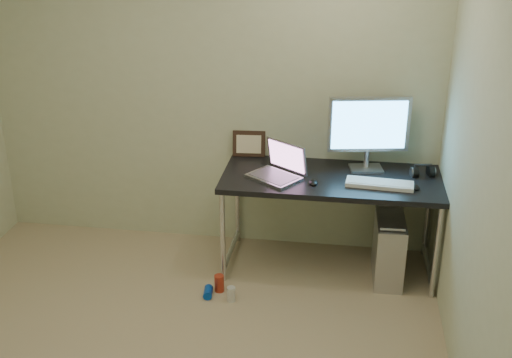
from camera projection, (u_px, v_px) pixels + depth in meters
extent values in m
cube|color=beige|center=(210.00, 91.00, 4.87)|extent=(3.50, 0.02, 2.50)
cube|color=beige|center=(491.00, 205.00, 3.05)|extent=(0.02, 3.50, 2.50)
cube|color=black|center=(331.00, 179.00, 4.64)|extent=(1.58, 0.69, 0.04)
cylinder|color=silver|center=(223.00, 238.00, 4.61)|extent=(0.04, 0.04, 0.71)
cylinder|color=silver|center=(237.00, 201.00, 5.16)|extent=(0.04, 0.04, 0.71)
cylinder|color=silver|center=(436.00, 253.00, 4.41)|extent=(0.04, 0.04, 0.71)
cylinder|color=silver|center=(428.00, 214.00, 4.96)|extent=(0.04, 0.04, 0.71)
cylinder|color=silver|center=(231.00, 250.00, 5.00)|extent=(0.04, 0.61, 0.04)
cylinder|color=silver|center=(428.00, 265.00, 4.80)|extent=(0.04, 0.61, 0.04)
cube|color=silver|center=(388.00, 249.00, 4.69)|extent=(0.21, 0.47, 0.48)
cylinder|color=#A8A7AE|center=(393.00, 229.00, 4.41)|extent=(0.17, 0.03, 0.02)
cylinder|color=#A8A7AE|center=(390.00, 205.00, 4.76)|extent=(0.17, 0.03, 0.02)
cylinder|color=black|center=(382.00, 206.00, 4.98)|extent=(0.01, 0.16, 0.69)
cylinder|color=black|center=(393.00, 210.00, 4.96)|extent=(0.02, 0.11, 0.71)
cylinder|color=#AE301C|center=(219.00, 283.00, 4.59)|extent=(0.07, 0.07, 0.13)
cylinder|color=silver|center=(231.00, 294.00, 4.48)|extent=(0.07, 0.07, 0.11)
cylinder|color=#0D44BD|center=(208.00, 292.00, 4.54)|extent=(0.08, 0.12, 0.06)
cube|color=#A8A7AE|center=(274.00, 177.00, 4.60)|extent=(0.43, 0.41, 0.02)
cube|color=slate|center=(274.00, 176.00, 4.59)|extent=(0.37, 0.35, 0.00)
cube|color=gray|center=(287.00, 156.00, 4.64)|extent=(0.32, 0.24, 0.23)
cube|color=#89567D|center=(287.00, 157.00, 4.63)|extent=(0.28, 0.21, 0.20)
cube|color=#A8A7AE|center=(366.00, 169.00, 4.75)|extent=(0.26, 0.21, 0.02)
cylinder|color=#A8A7AE|center=(367.00, 158.00, 4.74)|extent=(0.04, 0.04, 0.13)
cube|color=#A8A7AE|center=(369.00, 124.00, 4.62)|extent=(0.59, 0.14, 0.41)
cube|color=#4BADF4|center=(369.00, 125.00, 4.60)|extent=(0.53, 0.10, 0.35)
cube|color=white|center=(380.00, 184.00, 4.48)|extent=(0.48, 0.19, 0.03)
ellipsoid|color=black|center=(415.00, 186.00, 4.43)|extent=(0.09, 0.11, 0.03)
ellipsoid|color=black|center=(313.00, 182.00, 4.51)|extent=(0.08, 0.11, 0.03)
cylinder|color=black|center=(414.00, 172.00, 4.64)|extent=(0.06, 0.11, 0.10)
cylinder|color=black|center=(431.00, 172.00, 4.63)|extent=(0.06, 0.11, 0.10)
cube|color=black|center=(423.00, 165.00, 4.62)|extent=(0.13, 0.04, 0.01)
cube|color=black|center=(249.00, 144.00, 4.97)|extent=(0.26, 0.09, 0.20)
cylinder|color=silver|center=(276.00, 152.00, 4.94)|extent=(0.01, 0.01, 0.10)
cylinder|color=white|center=(276.00, 145.00, 4.92)|extent=(0.05, 0.04, 0.04)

